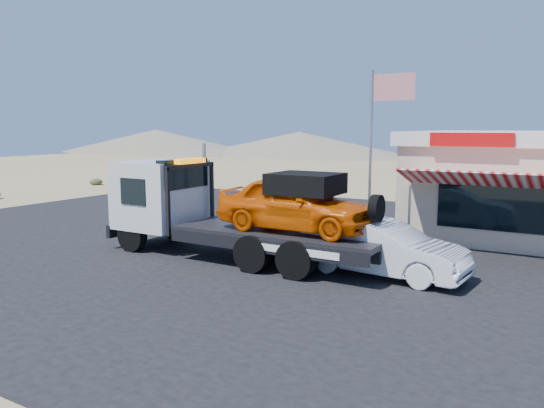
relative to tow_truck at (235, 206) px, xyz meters
The scene contains 7 objects.
ground 2.61m from the tow_truck, behind, with size 120.00×120.00×0.00m, color #937F53.
asphalt_lot 3.43m from the tow_truck, 90.58° to the left, with size 32.00×24.00×0.02m, color black.
tow_truck is the anchor object (origin of this frame).
white_sedan 4.74m from the tow_truck, ahead, with size 1.59×4.55×1.50m, color silver.
flagpole 5.77m from the tow_truck, 57.27° to the left, with size 1.55×0.10×6.00m.
desert_scrub 19.55m from the tow_truck, 149.84° to the left, with size 25.72×35.42×0.75m.
distant_hills 56.41m from the tow_truck, 102.08° to the left, with size 126.00×48.00×4.20m.
Camera 1 is at (11.34, -13.35, 4.04)m, focal length 35.00 mm.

